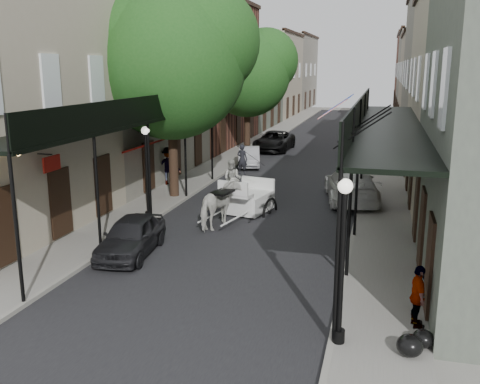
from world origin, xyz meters
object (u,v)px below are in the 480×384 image
Objects in this scene: car_right_near at (351,185)px; carriage at (253,184)px; pedestrian_walking at (232,179)px; car_left_far at (274,141)px; car_right_far at (359,147)px; tree_far at (253,70)px; car_left_mid at (249,157)px; horse at (221,205)px; pedestrian_sidewalk_left at (169,166)px; pedestrian_sidewalk_right at (418,297)px; lamppost_right_far at (370,140)px; car_left_near at (131,236)px; tree_near at (180,57)px; lamppost_right_near at (342,260)px; lamppost_left at (147,172)px.

carriage is at bearing 23.88° from car_right_near.
pedestrian_walking is 14.74m from car_left_far.
tree_far is at bearing 2.77° from car_right_far.
carriage is at bearing -89.10° from car_left_mid.
car_left_mid is at bearing -78.57° from tree_far.
pedestrian_sidewalk_left is at bearing -40.89° from horse.
pedestrian_sidewalk_left is at bearing 31.14° from pedestrian_sidewalk_right.
pedestrian_sidewalk_right is at bearing -44.76° from carriage.
car_right_far is (3.70, 15.97, -0.53)m from carriage.
carriage is 2.02× the size of pedestrian_sidewalk_right.
pedestrian_walking is 1.19× the size of pedestrian_sidewalk_right.
pedestrian_sidewalk_left is at bearing -100.76° from car_left_far.
lamppost_right_far is 6.94m from car_right_far.
car_left_mid is (-7.29, 0.94, -1.44)m from lamppost_right_far.
horse is 0.56× the size of car_right_far.
car_left_near is at bearing -103.51° from car_left_mid.
pedestrian_walking is 0.48× the size of car_left_near.
horse is 1.43× the size of pedestrian_sidewalk_right.
tree_near is 1.87× the size of car_left_far.
lamppost_right_near is 11.74m from carriage.
car_left_mid is (-2.12, 12.94, -0.31)m from horse.
tree_far is 5.70× the size of pedestrian_sidewalk_right.
carriage is (-4.58, 10.78, -0.87)m from lamppost_right_near.
car_left_far is (1.30, 1.44, -5.12)m from tree_far.
tree_far is 2.32× the size of lamppost_left.
carriage is at bearing 22.76° from pedestrian_sidewalk_right.
pedestrian_sidewalk_right is (11.60, -13.03, -0.22)m from pedestrian_sidewalk_left.
car_right_near is at bearing -95.03° from lamppost_right_far.
lamppost_left is 1.22× the size of carriage.
tree_far reaches higher than car_left_mid.
pedestrian_sidewalk_right is at bearing -34.43° from lamppost_left.
pedestrian_walking is at bearing 76.99° from car_left_near.
tree_near is 2.52× the size of car_right_far.
tree_far is 15.76m from car_right_near.
car_right_near is at bearing -64.18° from car_left_far.
car_right_far is at bearing 68.67° from lamppost_left.
car_left_far is at bearing 85.36° from tree_near.
tree_near reaches higher than lamppost_right_far.
pedestrian_walking is 0.49× the size of car_left_mid.
lamppost_right_near is 28.53m from car_left_far.
car_left_far is (0.09, 23.30, 0.07)m from car_left_near.
pedestrian_walking is 0.34× the size of car_right_near.
pedestrian_sidewalk_right is 0.40× the size of car_right_far.
tree_near is 12.24m from lamppost_right_far.
lamppost_right_far is 1.01× the size of car_left_mid.
lamppost_right_near reaches higher than horse.
car_left_near is 23.29m from car_right_far.
car_right_far is (7.32, 18.74, -1.40)m from lamppost_left.
horse reaches higher than car_left_near.
pedestrian_walking is at bearing -4.21° from car_right_near.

